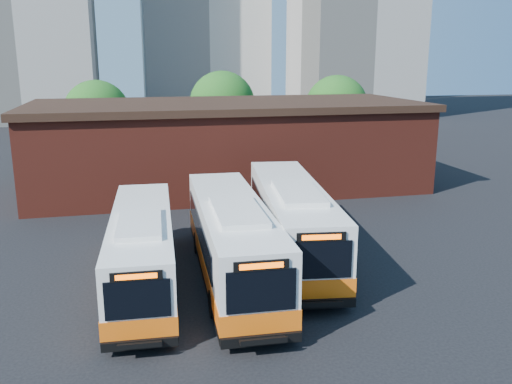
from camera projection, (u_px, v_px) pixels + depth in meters
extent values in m
plane|color=black|center=(311.00, 291.00, 22.77)|extent=(220.00, 220.00, 0.00)
cube|color=white|center=(142.00, 247.00, 23.05)|extent=(3.05, 11.80, 2.78)
cube|color=orange|center=(143.00, 264.00, 23.24)|extent=(3.10, 11.85, 0.68)
cube|color=black|center=(144.00, 275.00, 23.36)|extent=(3.09, 11.84, 0.24)
cube|color=black|center=(138.00, 300.00, 17.37)|extent=(2.11, 0.16, 1.32)
cube|color=black|center=(136.00, 276.00, 17.16)|extent=(1.66, 0.14, 0.31)
cube|color=#FF5905|center=(136.00, 277.00, 17.13)|extent=(1.32, 0.08, 0.18)
cube|color=black|center=(140.00, 344.00, 17.69)|extent=(2.49, 0.26, 0.31)
cube|color=black|center=(140.00, 345.00, 17.45)|extent=(1.43, 0.44, 0.06)
cube|color=black|center=(139.00, 346.00, 17.26)|extent=(1.41, 0.11, 0.18)
cube|color=black|center=(112.00, 239.00, 23.14)|extent=(0.49, 9.11, 1.02)
cube|color=black|center=(172.00, 236.00, 23.57)|extent=(0.49, 9.11, 1.02)
cube|color=white|center=(139.00, 223.00, 21.29)|extent=(1.89, 4.17, 0.21)
cylinder|color=black|center=(111.00, 310.00, 19.98)|extent=(0.36, 0.99, 0.97)
cylinder|color=black|center=(172.00, 305.00, 20.37)|extent=(0.36, 0.99, 0.97)
cylinder|color=black|center=(121.00, 251.00, 26.13)|extent=(0.36, 0.99, 0.97)
cylinder|color=black|center=(168.00, 248.00, 26.52)|extent=(0.36, 0.99, 0.97)
cube|color=white|center=(232.00, 237.00, 23.75)|extent=(3.20, 12.94, 3.05)
cube|color=orange|center=(232.00, 256.00, 23.96)|extent=(3.26, 13.00, 0.75)
cube|color=black|center=(232.00, 267.00, 24.09)|extent=(3.24, 12.99, 0.27)
cube|color=black|center=(261.00, 291.00, 17.53)|extent=(2.32, 0.15, 1.45)
cube|color=black|center=(261.00, 266.00, 17.30)|extent=(1.82, 0.13, 0.34)
cube|color=#FF5905|center=(262.00, 266.00, 17.27)|extent=(1.45, 0.07, 0.19)
cube|color=black|center=(262.00, 340.00, 17.88)|extent=(2.73, 0.25, 0.34)
cube|color=black|center=(263.00, 341.00, 17.61)|extent=(1.57, 0.46, 0.06)
cube|color=black|center=(264.00, 342.00, 17.41)|extent=(1.55, 0.10, 0.19)
cube|color=black|center=(199.00, 230.00, 23.83)|extent=(0.42, 10.02, 1.12)
cube|color=black|center=(261.00, 226.00, 24.34)|extent=(0.42, 10.02, 1.12)
cube|color=white|center=(237.00, 211.00, 21.83)|extent=(2.02, 4.56, 0.24)
cylinder|color=black|center=(214.00, 304.00, 20.38)|extent=(0.38, 1.08, 1.07)
cylinder|color=black|center=(278.00, 299.00, 20.84)|extent=(0.38, 1.08, 1.07)
cylinder|color=black|center=(198.00, 243.00, 27.12)|extent=(0.38, 1.08, 1.07)
cylinder|color=black|center=(246.00, 240.00, 27.57)|extent=(0.38, 1.08, 1.07)
cube|color=white|center=(292.00, 217.00, 26.55)|extent=(4.42, 13.33, 3.11)
cube|color=orange|center=(291.00, 235.00, 26.77)|extent=(4.48, 13.40, 0.76)
cube|color=black|center=(291.00, 245.00, 26.90)|extent=(4.46, 13.38, 0.27)
cube|color=black|center=(321.00, 260.00, 20.13)|extent=(2.35, 0.36, 1.47)
cube|color=black|center=(321.00, 237.00, 19.90)|extent=(1.85, 0.30, 0.35)
cube|color=#FF5905|center=(322.00, 237.00, 19.86)|extent=(1.46, 0.21, 0.20)
cube|color=black|center=(320.00, 304.00, 20.48)|extent=(2.78, 0.50, 0.35)
cube|color=black|center=(321.00, 304.00, 20.21)|extent=(1.62, 0.61, 0.07)
cube|color=black|center=(322.00, 305.00, 20.00)|extent=(1.57, 0.24, 0.20)
cube|color=black|center=(262.00, 210.00, 26.76)|extent=(1.35, 10.13, 1.15)
cube|color=black|center=(318.00, 208.00, 27.04)|extent=(1.35, 10.13, 1.15)
cube|color=white|center=(298.00, 193.00, 24.57)|extent=(2.46, 4.78, 0.24)
cylinder|color=black|center=(276.00, 274.00, 23.18)|extent=(0.48, 1.13, 1.09)
cylinder|color=black|center=(334.00, 272.00, 23.42)|extent=(0.48, 1.13, 1.09)
cylinder|color=black|center=(259.00, 224.00, 30.13)|extent=(0.48, 1.13, 1.09)
cylinder|color=black|center=(303.00, 223.00, 30.38)|extent=(0.48, 1.13, 1.09)
imported|color=black|center=(323.00, 281.00, 21.58)|extent=(0.67, 0.78, 1.82)
cube|color=maroon|center=(227.00, 147.00, 40.97)|extent=(28.00, 12.00, 6.00)
cube|color=black|center=(227.00, 105.00, 40.21)|extent=(28.60, 12.60, 0.50)
cube|color=black|center=(287.00, 186.00, 36.35)|extent=(1.20, 0.08, 2.40)
cylinder|color=#382314|center=(100.00, 148.00, 50.53)|extent=(0.36, 0.36, 2.70)
sphere|color=#185518|center=(97.00, 113.00, 49.73)|extent=(6.00, 6.00, 6.00)
cylinder|color=#382314|center=(223.00, 140.00, 55.01)|extent=(0.36, 0.36, 2.95)
sphere|color=#185518|center=(222.00, 104.00, 54.14)|extent=(6.56, 6.56, 6.56)
cylinder|color=#382314|center=(335.00, 141.00, 54.59)|extent=(0.36, 0.36, 2.81)
sphere|color=#185518|center=(336.00, 107.00, 53.77)|extent=(6.24, 6.24, 6.24)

